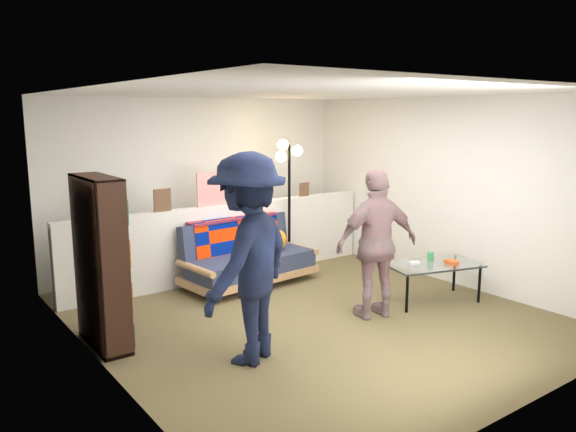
# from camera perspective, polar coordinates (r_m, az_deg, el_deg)

# --- Properties ---
(ground) EXTENTS (5.00, 5.00, 0.00)m
(ground) POSITION_cam_1_polar(r_m,az_deg,el_deg) (6.28, 2.19, -10.01)
(ground) COLOR brown
(ground) RESTS_ON ground
(room_shell) EXTENTS (4.60, 5.05, 2.45)m
(room_shell) POSITION_cam_1_polar(r_m,az_deg,el_deg) (6.28, -0.38, 5.68)
(room_shell) COLOR silver
(room_shell) RESTS_ON ground
(half_wall_ledge) EXTENTS (4.45, 0.15, 1.00)m
(half_wall_ledge) POSITION_cam_1_polar(r_m,az_deg,el_deg) (7.57, -6.27, -2.56)
(half_wall_ledge) COLOR silver
(half_wall_ledge) RESTS_ON ground
(ledge_decor) EXTENTS (2.97, 0.02, 0.45)m
(ledge_decor) POSITION_cam_1_polar(r_m,az_deg,el_deg) (7.32, -7.83, 2.35)
(ledge_decor) COLOR brown
(ledge_decor) RESTS_ON half_wall_ledge
(futon_sofa) EXTENTS (1.81, 0.99, 0.75)m
(futon_sofa) POSITION_cam_1_polar(r_m,az_deg,el_deg) (7.31, -4.09, -4.22)
(futon_sofa) COLOR tan
(futon_sofa) RESTS_ON ground
(bookshelf) EXTENTS (0.27, 0.81, 1.62)m
(bookshelf) POSITION_cam_1_polar(r_m,az_deg,el_deg) (5.56, -18.47, -5.05)
(bookshelf) COLOR black
(bookshelf) RESTS_ON ground
(coffee_table) EXTENTS (1.21, 0.87, 0.56)m
(coffee_table) POSITION_cam_1_polar(r_m,az_deg,el_deg) (6.81, 14.54, -4.95)
(coffee_table) COLOR black
(coffee_table) RESTS_ON ground
(floor_lamp) EXTENTS (0.43, 0.35, 1.84)m
(floor_lamp) POSITION_cam_1_polar(r_m,az_deg,el_deg) (7.77, -0.02, 3.83)
(floor_lamp) COLOR black
(floor_lamp) RESTS_ON ground
(person_left) EXTENTS (1.39, 1.18, 1.87)m
(person_left) POSITION_cam_1_polar(r_m,az_deg,el_deg) (4.93, -4.06, -4.35)
(person_left) COLOR black
(person_left) RESTS_ON ground
(person_right) EXTENTS (1.02, 0.62, 1.62)m
(person_right) POSITION_cam_1_polar(r_m,az_deg,el_deg) (6.08, 9.02, -2.82)
(person_right) COLOR #C07C86
(person_right) RESTS_ON ground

